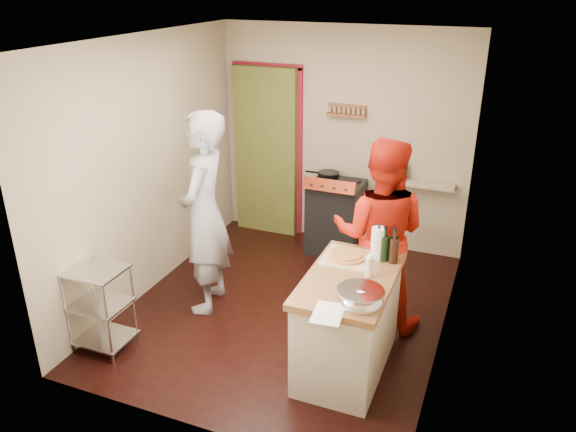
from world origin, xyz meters
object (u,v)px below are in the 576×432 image
object	(u,v)px
stove	(336,216)
person_stripe	(204,214)
wire_shelving	(100,305)
island	(349,320)
person_red	(379,235)

from	to	relation	value
stove	person_stripe	bearing A→B (deg)	-116.26
person_stripe	wire_shelving	bearing A→B (deg)	-39.73
wire_shelving	person_stripe	world-z (taller)	person_stripe
wire_shelving	stove	bearing A→B (deg)	63.15
stove	wire_shelving	bearing A→B (deg)	-116.85
wire_shelving	island	distance (m)	2.16
person_red	wire_shelving	bearing A→B (deg)	27.08
wire_shelving	person_stripe	bearing A→B (deg)	62.16
stove	island	size ratio (longest dim) A/B	0.77
island	stove	bearing A→B (deg)	110.20
stove	person_stripe	distance (m)	1.91
stove	island	world-z (taller)	island
wire_shelving	island	bearing A→B (deg)	14.53
person_stripe	person_red	size ratio (longest dim) A/B	1.09
stove	person_red	distance (m)	1.60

